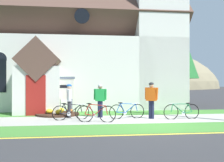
% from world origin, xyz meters
% --- Properties ---
extents(ground, '(140.00, 140.00, 0.00)m').
position_xyz_m(ground, '(0.00, 4.00, 0.00)').
color(ground, '#333335').
extents(sidewalk_slab, '(32.00, 2.74, 0.01)m').
position_xyz_m(sidewalk_slab, '(-2.84, 1.78, 0.01)').
color(sidewalk_slab, '#A8A59E').
rests_on(sidewalk_slab, ground).
extents(grass_verge, '(32.00, 2.13, 0.01)m').
position_xyz_m(grass_verge, '(-2.84, -0.65, 0.00)').
color(grass_verge, '#427F33').
rests_on(grass_verge, ground).
extents(church_lawn, '(24.00, 2.15, 0.01)m').
position_xyz_m(church_lawn, '(-2.84, 4.22, 0.00)').
color(church_lawn, '#427F33').
rests_on(church_lawn, ground).
extents(curb_paint_stripe, '(28.00, 0.16, 0.01)m').
position_xyz_m(curb_paint_stripe, '(-2.84, -1.87, 0.00)').
color(curb_paint_stripe, yellow).
rests_on(curb_paint_stripe, ground).
extents(church_building, '(13.84, 10.50, 12.34)m').
position_xyz_m(church_building, '(-2.33, 9.30, 4.42)').
color(church_building, silver).
rests_on(church_building, ground).
extents(church_sign, '(1.78, 0.17, 2.04)m').
position_xyz_m(church_sign, '(-4.13, 4.10, 1.34)').
color(church_sign, slate).
rests_on(church_sign, ground).
extents(flower_bed, '(2.24, 2.24, 0.34)m').
position_xyz_m(flower_bed, '(-4.11, 3.71, 0.08)').
color(flower_bed, '#382319').
rests_on(flower_bed, ground).
extents(bicycle_silver, '(1.69, 0.42, 0.85)m').
position_xyz_m(bicycle_silver, '(-2.29, 1.05, 0.38)').
color(bicycle_silver, black).
rests_on(bicycle_silver, ground).
extents(bicycle_black, '(1.77, 0.12, 0.79)m').
position_xyz_m(bicycle_black, '(1.77, 1.46, 0.38)').
color(bicycle_black, black).
rests_on(bicycle_black, ground).
extents(bicycle_orange, '(1.75, 0.35, 0.81)m').
position_xyz_m(bicycle_orange, '(-0.76, 1.94, 0.37)').
color(bicycle_orange, black).
rests_on(bicycle_orange, ground).
extents(bicycle_white, '(1.69, 0.49, 0.81)m').
position_xyz_m(bicycle_white, '(-3.39, 1.91, 0.36)').
color(bicycle_white, black).
rests_on(bicycle_white, ground).
extents(cyclist_in_white_jersey, '(0.52, 0.56, 1.74)m').
position_xyz_m(cyclist_in_white_jersey, '(0.39, 1.77, 1.03)').
color(cyclist_in_white_jersey, '#191E38').
rests_on(cyclist_in_white_jersey, ground).
extents(cyclist_in_red_jersey, '(0.29, 0.80, 1.65)m').
position_xyz_m(cyclist_in_red_jersey, '(-3.50, 2.64, 0.96)').
color(cyclist_in_red_jersey, '#2D2D33').
rests_on(cyclist_in_red_jersey, ground).
extents(cyclist_in_blue_jersey, '(0.62, 0.39, 1.64)m').
position_xyz_m(cyclist_in_blue_jersey, '(-1.99, 2.51, 0.96)').
color(cyclist_in_blue_jersey, '#191E38').
rests_on(cyclist_in_blue_jersey, ground).
extents(roadside_conifer, '(3.96, 3.96, 7.76)m').
position_xyz_m(roadside_conifer, '(3.66, 8.21, 4.87)').
color(roadside_conifer, '#3D2D1E').
rests_on(roadside_conifer, ground).
extents(distant_hill, '(77.99, 52.32, 26.71)m').
position_xyz_m(distant_hill, '(-3.27, 63.18, 0.00)').
color(distant_hill, '#847A5B').
rests_on(distant_hill, ground).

